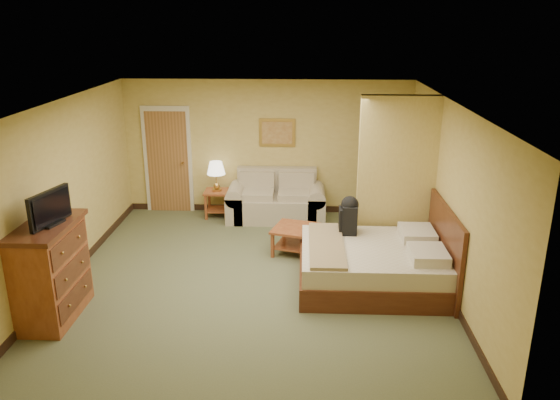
# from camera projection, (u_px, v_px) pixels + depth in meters

# --- Properties ---
(floor) EXTENTS (6.00, 6.00, 0.00)m
(floor) POSITION_uv_depth(u_px,v_px,m) (255.00, 279.00, 8.12)
(floor) COLOR #545B3A
(floor) RESTS_ON ground
(ceiling) EXTENTS (6.00, 6.00, 0.00)m
(ceiling) POSITION_uv_depth(u_px,v_px,m) (252.00, 103.00, 7.29)
(ceiling) COLOR white
(ceiling) RESTS_ON back_wall
(back_wall) EXTENTS (5.50, 0.02, 2.60)m
(back_wall) POSITION_uv_depth(u_px,v_px,m) (267.00, 148.00, 10.54)
(back_wall) COLOR tan
(back_wall) RESTS_ON floor
(left_wall) EXTENTS (0.02, 6.00, 2.60)m
(left_wall) POSITION_uv_depth(u_px,v_px,m) (62.00, 193.00, 7.81)
(left_wall) COLOR tan
(left_wall) RESTS_ON floor
(right_wall) EXTENTS (0.02, 6.00, 2.60)m
(right_wall) POSITION_uv_depth(u_px,v_px,m) (450.00, 198.00, 7.59)
(right_wall) COLOR tan
(right_wall) RESTS_ON floor
(partition) EXTENTS (1.20, 0.15, 2.60)m
(partition) POSITION_uv_depth(u_px,v_px,m) (396.00, 179.00, 8.49)
(partition) COLOR tan
(partition) RESTS_ON floor
(door) EXTENTS (0.94, 0.16, 2.10)m
(door) POSITION_uv_depth(u_px,v_px,m) (168.00, 160.00, 10.67)
(door) COLOR beige
(door) RESTS_ON floor
(baseboard) EXTENTS (5.50, 0.02, 0.12)m
(baseboard) POSITION_uv_depth(u_px,v_px,m) (268.00, 208.00, 10.93)
(baseboard) COLOR black
(baseboard) RESTS_ON floor
(loveseat) EXTENTS (1.86, 0.87, 0.94)m
(loveseat) POSITION_uv_depth(u_px,v_px,m) (276.00, 203.00, 10.45)
(loveseat) COLOR tan
(loveseat) RESTS_ON floor
(side_table) EXTENTS (0.48, 0.48, 0.52)m
(side_table) POSITION_uv_depth(u_px,v_px,m) (217.00, 199.00, 10.55)
(side_table) COLOR brown
(side_table) RESTS_ON floor
(table_lamp) EXTENTS (0.35, 0.35, 0.58)m
(table_lamp) POSITION_uv_depth(u_px,v_px,m) (216.00, 169.00, 10.36)
(table_lamp) COLOR #B68942
(table_lamp) RESTS_ON side_table
(coffee_table) EXTENTS (0.86, 0.86, 0.45)m
(coffee_table) POSITION_uv_depth(u_px,v_px,m) (296.00, 235.00, 8.92)
(coffee_table) COLOR brown
(coffee_table) RESTS_ON floor
(wall_picture) EXTENTS (0.69, 0.04, 0.54)m
(wall_picture) POSITION_uv_depth(u_px,v_px,m) (277.00, 133.00, 10.41)
(wall_picture) COLOR #B78E3F
(wall_picture) RESTS_ON back_wall
(dresser) EXTENTS (0.63, 1.20, 1.28)m
(dresser) POSITION_uv_depth(u_px,v_px,m) (51.00, 271.00, 6.89)
(dresser) COLOR brown
(dresser) RESTS_ON floor
(tv) EXTENTS (0.25, 0.70, 0.43)m
(tv) POSITION_uv_depth(u_px,v_px,m) (50.00, 209.00, 6.62)
(tv) COLOR black
(tv) RESTS_ON dresser
(bed) EXTENTS (2.16, 1.84, 1.19)m
(bed) POSITION_uv_depth(u_px,v_px,m) (379.00, 264.00, 7.84)
(bed) COLOR #451E10
(bed) RESTS_ON floor
(backpack) EXTENTS (0.27, 0.34, 0.58)m
(backpack) POSITION_uv_depth(u_px,v_px,m) (349.00, 214.00, 8.21)
(backpack) COLOR black
(backpack) RESTS_ON bed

